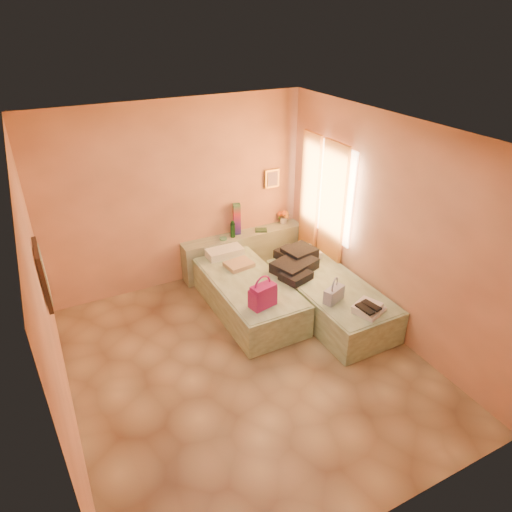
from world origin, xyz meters
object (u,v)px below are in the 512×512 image
at_px(bed_right, 330,299).
at_px(magenta_handbag, 263,295).
at_px(water_bottle, 233,229).
at_px(bed_left, 247,294).
at_px(blue_handbag, 334,294).
at_px(towel_stack, 369,308).
at_px(flower_vase, 284,216).
at_px(headboard_ledge, 244,251).
at_px(green_book, 261,230).

height_order(bed_right, magenta_handbag, magenta_handbag).
bearing_deg(water_bottle, bed_left, -104.26).
distance_m(blue_handbag, towel_stack, 0.48).
xyz_separation_m(bed_left, towel_stack, (1.02, -1.40, 0.30)).
relative_size(bed_right, flower_vase, 7.48).
xyz_separation_m(magenta_handbag, towel_stack, (1.13, -0.73, -0.11)).
bearing_deg(bed_left, bed_right, -33.94).
xyz_separation_m(headboard_ledge, green_book, (0.30, -0.04, 0.34)).
distance_m(bed_left, towel_stack, 1.76).
relative_size(bed_left, towel_stack, 5.71).
bearing_deg(bed_right, towel_stack, -87.38).
relative_size(water_bottle, blue_handbag, 0.87).
relative_size(headboard_ledge, magenta_handbag, 6.10).
bearing_deg(flower_vase, water_bottle, -174.50).
distance_m(headboard_ledge, green_book, 0.46).
relative_size(flower_vase, towel_stack, 0.76).
bearing_deg(headboard_ledge, flower_vase, 4.64).
bearing_deg(headboard_ledge, towel_stack, -77.02).
xyz_separation_m(green_book, flower_vase, (0.48, 0.11, 0.12)).
bearing_deg(bed_right, blue_handbag, -122.08).
height_order(bed_left, green_book, green_book).
xyz_separation_m(bed_left, green_book, (0.76, 1.01, 0.42)).
height_order(bed_left, flower_vase, flower_vase).
bearing_deg(flower_vase, magenta_handbag, -126.87).
bearing_deg(towel_stack, flower_vase, 85.08).
bearing_deg(bed_left, towel_stack, -54.35).
xyz_separation_m(bed_right, green_book, (-0.23, 1.66, 0.42)).
distance_m(bed_left, blue_handbag, 1.31).
bearing_deg(water_bottle, blue_handbag, -75.86).
height_order(water_bottle, blue_handbag, water_bottle).
bearing_deg(flower_vase, blue_handbag, -102.60).
xyz_separation_m(bed_left, water_bottle, (0.26, 1.02, 0.53)).
bearing_deg(green_book, towel_stack, -59.57).
height_order(headboard_ledge, green_book, green_book).
xyz_separation_m(water_bottle, blue_handbag, (0.51, -2.02, -0.18)).
xyz_separation_m(green_book, magenta_handbag, (-0.86, -1.68, -0.01)).
relative_size(headboard_ledge, towel_stack, 5.86).
relative_size(bed_left, blue_handbag, 6.59).
relative_size(bed_right, towel_stack, 5.71).
relative_size(bed_right, green_book, 10.61).
bearing_deg(flower_vase, bed_left, -138.07).
relative_size(green_book, towel_stack, 0.54).
bearing_deg(towel_stack, green_book, 96.29).
distance_m(bed_left, green_book, 1.33).
height_order(flower_vase, towel_stack, flower_vase).
bearing_deg(magenta_handbag, water_bottle, 66.14).
height_order(headboard_ledge, bed_left, headboard_ledge).
relative_size(green_book, magenta_handbag, 0.56).
distance_m(green_book, blue_handbag, 2.01).
distance_m(flower_vase, blue_handbag, 2.17).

